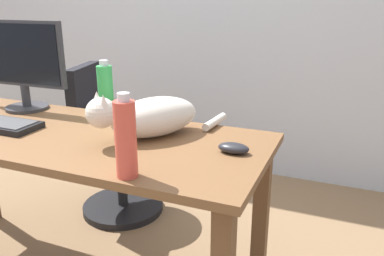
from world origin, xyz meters
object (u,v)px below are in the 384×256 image
Objects in this scene: office_chair at (112,153)px; monitor at (21,62)px; water_bottle at (126,139)px; spray_bottle at (106,92)px; computer_mouse at (234,148)px; cat at (149,116)px.

office_chair is 1.84× the size of monitor.
water_bottle is (0.67, -0.89, 0.48)m from office_chair.
office_chair is at bearing 67.62° from monitor.
office_chair is at bearing 123.88° from spray_bottle.
monitor is 1.11m from computer_mouse.
office_chair is at bearing 126.99° from water_bottle.
monitor is 0.76m from cat.
office_chair is 0.69m from spray_bottle.
office_chair is 3.42× the size of spray_bottle.
monitor is at bearing 170.46° from cat.
computer_mouse is at bearing -32.84° from office_chair.
office_chair is 1.15m from computer_mouse.
monitor reaches higher than cat.
computer_mouse is (0.35, -0.04, -0.06)m from cat.
office_chair is 1.21m from water_bottle.
monitor is at bearing 171.33° from computer_mouse.
cat is at bearing -25.45° from spray_bottle.
cat is at bearing -9.54° from monitor.
monitor is 1.88× the size of water_bottle.
water_bottle reaches higher than computer_mouse.
cat is 0.32m from spray_bottle.
computer_mouse is at bearing -6.83° from cat.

